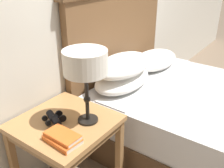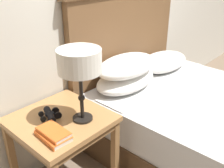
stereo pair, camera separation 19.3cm
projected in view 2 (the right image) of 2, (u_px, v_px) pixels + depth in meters
name	position (u px, v px, depth m)	size (l,w,h in m)	color
nightstand	(61.00, 128.00, 1.74)	(0.58, 0.58, 0.62)	#AD7A47
bed	(203.00, 123.00, 2.15)	(1.44, 1.91, 1.34)	#4E3520
table_lamp	(80.00, 63.00, 1.52)	(0.26, 0.26, 0.47)	black
book_on_nightstand	(53.00, 136.00, 1.51)	(0.15, 0.22, 0.03)	silver
book_stacked_on_top	(53.00, 132.00, 1.50)	(0.12, 0.21, 0.02)	silver
binoculars_pair	(50.00, 115.00, 1.70)	(0.16, 0.16, 0.05)	black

